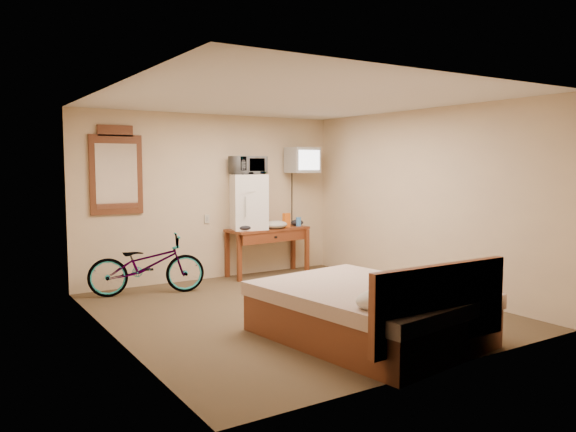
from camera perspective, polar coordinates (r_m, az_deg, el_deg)
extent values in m
plane|color=#413220|center=(6.82, 0.52, -9.57)|extent=(4.60, 4.60, 0.00)
plane|color=silver|center=(6.64, 0.54, 11.78)|extent=(4.60, 4.60, 0.00)
cube|color=#CEB492|center=(8.63, -7.82, 1.92)|extent=(4.20, 0.04, 2.50)
cube|color=#CEB492|center=(4.86, 15.48, -0.81)|extent=(4.20, 0.04, 2.50)
cube|color=#CEB492|center=(5.75, -17.30, 0.06)|extent=(0.04, 4.60, 2.50)
cube|color=#CEB492|center=(7.95, 13.33, 1.54)|extent=(0.04, 4.60, 2.50)
cube|color=beige|center=(8.61, -8.24, -0.30)|extent=(0.08, 0.01, 0.13)
cube|color=maroon|center=(8.83, -2.08, -1.35)|extent=(1.37, 0.64, 0.04)
cube|color=maroon|center=(8.42, -4.97, -4.27)|extent=(0.06, 0.06, 0.71)
cube|color=maroon|center=(9.04, 1.93, -3.59)|extent=(0.06, 0.06, 0.71)
cube|color=maroon|center=(8.78, -6.20, -3.89)|extent=(0.06, 0.06, 0.71)
cube|color=maroon|center=(9.37, 0.52, -3.27)|extent=(0.06, 0.06, 0.71)
cube|color=maroon|center=(8.66, -1.33, -2.15)|extent=(1.20, 0.16, 0.16)
cube|color=black|center=(8.64, -1.27, -2.16)|extent=(0.05, 0.02, 0.03)
cube|color=white|center=(8.64, -4.06, 1.45)|extent=(0.62, 0.61, 0.85)
cube|color=#A3A39E|center=(8.42, -3.25, 2.50)|extent=(0.52, 0.01, 0.00)
cylinder|color=#A3A39E|center=(8.34, -4.35, 0.95)|extent=(0.02, 0.02, 0.30)
imported|color=white|center=(8.62, -4.08, 5.17)|extent=(0.54, 0.41, 0.28)
cube|color=orange|center=(8.91, -0.16, -0.43)|extent=(0.12, 0.08, 0.23)
cylinder|color=#448DE7|center=(9.08, 1.08, -0.58)|extent=(0.08, 0.08, 0.14)
ellipsoid|color=beige|center=(8.73, -1.30, -0.88)|extent=(0.40, 0.31, 0.12)
ellipsoid|color=black|center=(8.48, -4.40, -1.16)|extent=(0.26, 0.20, 0.10)
ellipsoid|color=black|center=(9.16, 0.93, -0.67)|extent=(0.22, 0.18, 0.10)
cube|color=black|center=(9.32, 0.55, 5.10)|extent=(0.14, 0.02, 0.14)
cylinder|color=black|center=(9.28, 0.70, 5.09)|extent=(0.05, 0.30, 0.05)
cube|color=#A3A39E|center=(9.10, 1.46, 5.70)|extent=(0.47, 0.40, 0.41)
cube|color=white|center=(8.94, 2.18, 5.71)|extent=(0.39, 0.02, 0.31)
cube|color=black|center=(9.27, 0.77, 5.69)|extent=(0.29, 0.02, 0.25)
cube|color=brown|center=(8.10, -17.05, 4.03)|extent=(0.72, 0.04, 1.10)
cube|color=brown|center=(8.11, -17.16, 8.28)|extent=(0.48, 0.04, 0.15)
cube|color=white|center=(8.08, -17.00, 3.87)|extent=(0.57, 0.01, 0.90)
imported|color=black|center=(7.79, -14.14, -4.84)|extent=(1.61, 0.90, 0.80)
cube|color=brown|center=(5.79, 8.00, -10.30)|extent=(1.82, 2.26, 0.40)
cube|color=beige|center=(5.73, 8.03, -7.89)|extent=(1.86, 2.30, 0.14)
cube|color=brown|center=(5.03, 15.24, -8.69)|extent=(1.55, 0.08, 0.70)
ellipsoid|color=beige|center=(4.99, 9.75, -8.35)|extent=(0.57, 0.35, 0.20)
ellipsoid|color=beige|center=(5.49, 15.41, -7.21)|extent=(0.57, 0.35, 0.20)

